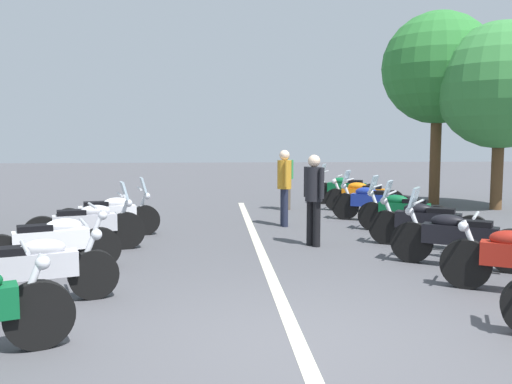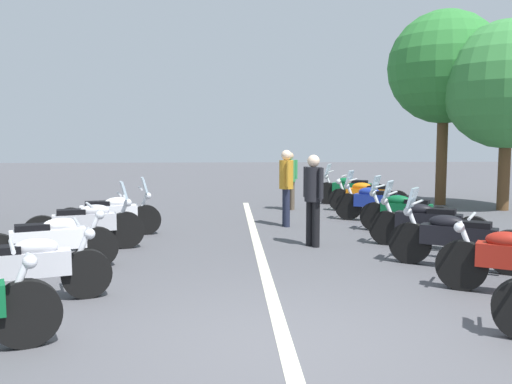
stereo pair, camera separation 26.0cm
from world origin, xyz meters
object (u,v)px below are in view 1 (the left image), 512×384
(roadside_tree_0, at_px, (438,69))
(roadside_tree_1, at_px, (501,86))
(motorcycle_left_row_4, at_px, (109,214))
(motorcycle_right_row_7, at_px, (346,189))
(motorcycle_right_row_5, at_px, (372,202))
(bystander_3, at_px, (286,176))
(motorcycle_left_row_3, at_px, (87,225))
(motorcycle_right_row_2, at_px, (458,237))
(bystander_2, at_px, (314,193))
(motorcycle_right_row_6, at_px, (363,195))
(bystander_1, at_px, (284,182))
(motorcycle_left_row_2, at_px, (53,243))
(motorcycle_right_row_3, at_px, (426,222))
(motorcycle_left_row_1, at_px, (29,269))
(motorcycle_right_row_4, at_px, (403,211))

(roadside_tree_0, bearing_deg, roadside_tree_1, -137.43)
(motorcycle_left_row_4, relative_size, motorcycle_right_row_7, 1.02)
(motorcycle_right_row_7, bearing_deg, roadside_tree_0, -156.15)
(motorcycle_right_row_5, xyz_separation_m, bystander_3, (2.22, 1.81, 0.47))
(motorcycle_left_row_3, xyz_separation_m, motorcycle_right_row_2, (-1.64, -6.00, -0.00))
(motorcycle_right_row_5, distance_m, bystander_2, 3.54)
(motorcycle_right_row_6, bearing_deg, bystander_1, 66.86)
(motorcycle_right_row_7, xyz_separation_m, bystander_2, (-6.17, 2.10, 0.52))
(motorcycle_left_row_3, xyz_separation_m, roadside_tree_0, (6.34, -8.91, 3.58))
(motorcycle_left_row_2, xyz_separation_m, motorcycle_right_row_6, (6.32, -6.44, -0.00))
(motorcycle_right_row_3, relative_size, motorcycle_right_row_6, 0.95)
(motorcycle_right_row_3, distance_m, roadside_tree_1, 7.14)
(roadside_tree_0, distance_m, roadside_tree_1, 1.93)
(motorcycle_right_row_6, height_order, bystander_3, bystander_3)
(bystander_3, bearing_deg, roadside_tree_0, 70.70)
(motorcycle_left_row_1, height_order, motorcycle_left_row_4, motorcycle_left_row_4)
(bystander_1, relative_size, bystander_3, 1.08)
(motorcycle_right_row_4, distance_m, bystander_1, 2.67)
(motorcycle_left_row_4, height_order, roadside_tree_1, roadside_tree_1)
(motorcycle_left_row_2, distance_m, motorcycle_right_row_7, 10.11)
(motorcycle_left_row_3, distance_m, bystander_1, 4.62)
(motorcycle_left_row_1, relative_size, motorcycle_left_row_3, 1.01)
(motorcycle_left_row_4, xyz_separation_m, motorcycle_right_row_2, (-3.09, -5.88, 0.01))
(motorcycle_left_row_1, height_order, roadside_tree_1, roadside_tree_1)
(roadside_tree_1, bearing_deg, motorcycle_right_row_3, 141.53)
(motorcycle_left_row_3, relative_size, motorcycle_right_row_4, 1.17)
(bystander_3, bearing_deg, bystander_2, -33.23)
(bystander_1, height_order, bystander_3, bystander_1)
(motorcycle_left_row_2, height_order, motorcycle_right_row_4, motorcycle_right_row_4)
(bystander_3, bearing_deg, motorcycle_left_row_1, -57.81)
(motorcycle_left_row_2, xyz_separation_m, bystander_3, (6.84, -4.38, 0.49))
(motorcycle_left_row_1, bearing_deg, motorcycle_right_row_7, 37.30)
(motorcycle_left_row_3, distance_m, motorcycle_right_row_3, 6.11)
(motorcycle_left_row_3, distance_m, motorcycle_right_row_6, 7.92)
(bystander_3, distance_m, roadside_tree_1, 6.44)
(motorcycle_right_row_5, xyz_separation_m, motorcycle_right_row_6, (1.71, -0.25, -0.02))
(motorcycle_left_row_2, bearing_deg, motorcycle_right_row_6, 22.52)
(motorcycle_left_row_1, distance_m, motorcycle_right_row_2, 6.15)
(motorcycle_right_row_5, bearing_deg, motorcycle_right_row_2, 119.18)
(motorcycle_left_row_1, relative_size, motorcycle_right_row_3, 1.06)
(motorcycle_right_row_5, distance_m, bystander_1, 2.34)
(motorcycle_right_row_2, xyz_separation_m, roadside_tree_1, (6.63, -4.15, 2.96))
(motorcycle_right_row_6, relative_size, roadside_tree_1, 0.39)
(motorcycle_right_row_3, relative_size, motorcycle_right_row_7, 0.96)
(motorcycle_right_row_3, xyz_separation_m, motorcycle_right_row_4, (1.57, -0.12, -0.01))
(motorcycle_right_row_2, height_order, bystander_1, bystander_1)
(motorcycle_left_row_1, distance_m, motorcycle_right_row_3, 6.80)
(motorcycle_right_row_4, bearing_deg, roadside_tree_0, -86.25)
(motorcycle_right_row_2, distance_m, bystander_2, 2.71)
(motorcycle_left_row_1, height_order, bystander_1, bystander_1)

